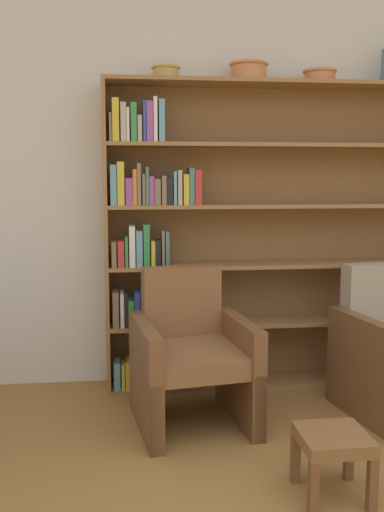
# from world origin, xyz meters

# --- Properties ---
(wall_back) EXTENTS (12.00, 0.06, 2.75)m
(wall_back) POSITION_xyz_m (0.00, 2.72, 1.38)
(wall_back) COLOR silver
(wall_back) RESTS_ON ground
(bookshelf) EXTENTS (2.30, 0.30, 2.06)m
(bookshelf) POSITION_xyz_m (-0.05, 2.55, 1.00)
(bookshelf) COLOR olive
(bookshelf) RESTS_ON ground
(bowl_stoneware) EXTENTS (0.19, 0.19, 0.08)m
(bowl_stoneware) POSITION_xyz_m (-0.56, 2.53, 2.11)
(bowl_stoneware) COLOR tan
(bowl_stoneware) RESTS_ON bookshelf
(bowl_olive) EXTENTS (0.26, 0.26, 0.12)m
(bowl_olive) POSITION_xyz_m (-0.01, 2.53, 2.12)
(bowl_olive) COLOR #C67547
(bowl_olive) RESTS_ON bookshelf
(bowl_copper) EXTENTS (0.23, 0.23, 0.08)m
(bowl_copper) POSITION_xyz_m (0.47, 2.53, 2.11)
(bowl_copper) COLOR #C67547
(bowl_copper) RESTS_ON bookshelf
(armchair_leather) EXTENTS (0.73, 0.76, 0.89)m
(armchair_leather) POSITION_xyz_m (-0.46, 1.95, 0.40)
(armchair_leather) COLOR brown
(armchair_leather) RESTS_ON ground
(footstool) EXTENTS (0.30, 0.30, 0.30)m
(footstool) POSITION_xyz_m (0.08, 1.07, 0.24)
(footstool) COLOR brown
(footstool) RESTS_ON ground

